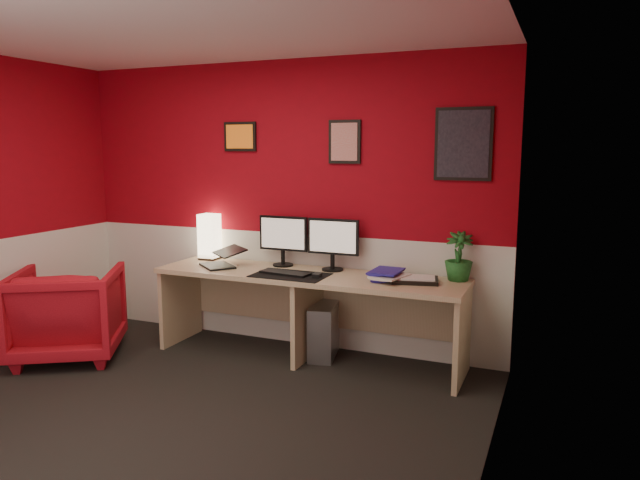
# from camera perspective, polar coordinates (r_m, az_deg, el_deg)

# --- Properties ---
(ground) EXTENTS (4.00, 3.50, 0.01)m
(ground) POSITION_cam_1_polar(r_m,az_deg,el_deg) (4.14, -14.88, -16.46)
(ground) COLOR black
(ground) RESTS_ON ground
(ceiling) EXTENTS (4.00, 3.50, 0.01)m
(ceiling) POSITION_cam_1_polar(r_m,az_deg,el_deg) (3.82, -16.47, 19.81)
(ceiling) COLOR white
(ceiling) RESTS_ON ground
(wall_back) EXTENTS (4.00, 0.01, 2.50)m
(wall_back) POSITION_cam_1_polar(r_m,az_deg,el_deg) (5.26, -3.74, 3.40)
(wall_back) COLOR maroon
(wall_back) RESTS_ON ground
(wall_right) EXTENTS (0.01, 3.50, 2.50)m
(wall_right) POSITION_cam_1_polar(r_m,az_deg,el_deg) (3.00, 15.97, -1.14)
(wall_right) COLOR maroon
(wall_right) RESTS_ON ground
(wainscot_back) EXTENTS (4.00, 0.01, 1.00)m
(wainscot_back) POSITION_cam_1_polar(r_m,az_deg,el_deg) (5.38, -3.68, -4.58)
(wainscot_back) COLOR silver
(wainscot_back) RESTS_ON ground
(wainscot_right) EXTENTS (0.01, 3.50, 1.00)m
(wainscot_right) POSITION_cam_1_polar(r_m,az_deg,el_deg) (3.21, 15.28, -14.43)
(wainscot_right) COLOR silver
(wainscot_right) RESTS_ON ground
(desk) EXTENTS (2.60, 0.65, 0.73)m
(desk) POSITION_cam_1_polar(r_m,az_deg,el_deg) (4.95, -1.20, -7.39)
(desk) COLOR tan
(desk) RESTS_ON ground
(shoji_lamp) EXTENTS (0.16, 0.16, 0.40)m
(shoji_lamp) POSITION_cam_1_polar(r_m,az_deg,el_deg) (5.54, -10.61, 0.21)
(shoji_lamp) COLOR #FFE5B2
(shoji_lamp) RESTS_ON desk
(laptop) EXTENTS (0.40, 0.39, 0.22)m
(laptop) POSITION_cam_1_polar(r_m,az_deg,el_deg) (5.18, -9.90, -1.38)
(laptop) COLOR black
(laptop) RESTS_ON desk
(monitor_left) EXTENTS (0.45, 0.06, 0.58)m
(monitor_left) POSITION_cam_1_polar(r_m,az_deg,el_deg) (5.14, -3.62, 0.68)
(monitor_left) COLOR black
(monitor_left) RESTS_ON desk
(monitor_right) EXTENTS (0.45, 0.06, 0.58)m
(monitor_right) POSITION_cam_1_polar(r_m,az_deg,el_deg) (4.93, 1.22, 0.35)
(monitor_right) COLOR black
(monitor_right) RESTS_ON desk
(desk_mat) EXTENTS (0.60, 0.38, 0.01)m
(desk_mat) POSITION_cam_1_polar(r_m,az_deg,el_deg) (4.79, -2.88, -3.40)
(desk_mat) COLOR black
(desk_mat) RESTS_ON desk
(keyboard) EXTENTS (0.43, 0.19, 0.02)m
(keyboard) POSITION_cam_1_polar(r_m,az_deg,el_deg) (4.82, -3.38, -3.19)
(keyboard) COLOR black
(keyboard) RESTS_ON desk_mat
(mouse) EXTENTS (0.07, 0.11, 0.03)m
(mouse) POSITION_cam_1_polar(r_m,az_deg,el_deg) (4.70, -0.28, -3.41)
(mouse) COLOR black
(mouse) RESTS_ON desk_mat
(book_bottom) EXTENTS (0.30, 0.35, 0.03)m
(book_bottom) POSITION_cam_1_polar(r_m,az_deg,el_deg) (4.67, 4.90, -3.62)
(book_bottom) COLOR #2A2199
(book_bottom) RESTS_ON desk
(book_middle) EXTENTS (0.29, 0.35, 0.02)m
(book_middle) POSITION_cam_1_polar(r_m,az_deg,el_deg) (4.65, 5.60, -3.34)
(book_middle) COLOR silver
(book_middle) RESTS_ON book_bottom
(book_top) EXTENTS (0.24, 0.32, 0.03)m
(book_top) POSITION_cam_1_polar(r_m,az_deg,el_deg) (4.68, 5.08, -2.95)
(book_top) COLOR #2A2199
(book_top) RESTS_ON book_middle
(zen_tray) EXTENTS (0.40, 0.32, 0.03)m
(zen_tray) POSITION_cam_1_polar(r_m,az_deg,el_deg) (4.61, 9.15, -3.84)
(zen_tray) COLOR black
(zen_tray) RESTS_ON desk
(potted_plant) EXTENTS (0.26, 0.26, 0.38)m
(potted_plant) POSITION_cam_1_polar(r_m,az_deg,el_deg) (4.70, 13.24, -1.55)
(potted_plant) COLOR #19591E
(potted_plant) RESTS_ON desk
(pc_tower) EXTENTS (0.29, 0.48, 0.45)m
(pc_tower) POSITION_cam_1_polar(r_m,az_deg,el_deg) (5.05, 0.37, -8.70)
(pc_tower) COLOR #99999E
(pc_tower) RESTS_ON ground
(armchair) EXTENTS (1.13, 1.14, 0.76)m
(armchair) POSITION_cam_1_polar(r_m,az_deg,el_deg) (5.42, -23.15, -6.49)
(armchair) COLOR red
(armchair) RESTS_ON ground
(art_left) EXTENTS (0.32, 0.02, 0.26)m
(art_left) POSITION_cam_1_polar(r_m,az_deg,el_deg) (5.41, -7.71, 9.85)
(art_left) COLOR orange
(art_left) RESTS_ON wall_back
(art_center) EXTENTS (0.28, 0.02, 0.36)m
(art_center) POSITION_cam_1_polar(r_m,az_deg,el_deg) (4.98, 2.39, 9.44)
(art_center) COLOR red
(art_center) RESTS_ON wall_back
(art_right) EXTENTS (0.44, 0.02, 0.56)m
(art_right) POSITION_cam_1_polar(r_m,az_deg,el_deg) (4.73, 13.66, 8.98)
(art_right) COLOR black
(art_right) RESTS_ON wall_back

